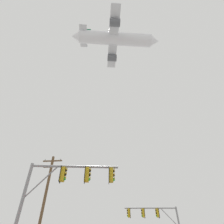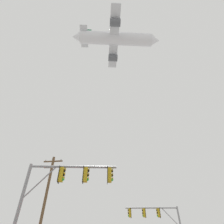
# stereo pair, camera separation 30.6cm
# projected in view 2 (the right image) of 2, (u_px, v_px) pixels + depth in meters

# --- Properties ---
(signal_pole_near) EXTENTS (5.71, 0.97, 6.18)m
(signal_pole_near) POSITION_uv_depth(u_px,v_px,m) (62.00, 186.00, 11.65)
(signal_pole_near) COLOR gray
(signal_pole_near) RESTS_ON ground
(signal_pole_far) EXTENTS (6.17, 0.78, 6.21)m
(signal_pole_far) POSITION_uv_depth(u_px,v_px,m) (158.00, 220.00, 21.41)
(signal_pole_far) COLOR gray
(signal_pole_far) RESTS_ON ground
(utility_pole) EXTENTS (2.20, 0.28, 10.59)m
(utility_pole) POSITION_uv_depth(u_px,v_px,m) (44.00, 204.00, 18.72)
(utility_pole) COLOR brown
(utility_pole) RESTS_ON ground
(airplane) EXTENTS (24.89, 19.23, 6.78)m
(airplane) POSITION_uv_depth(u_px,v_px,m) (116.00, 39.00, 53.11)
(airplane) COLOR white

